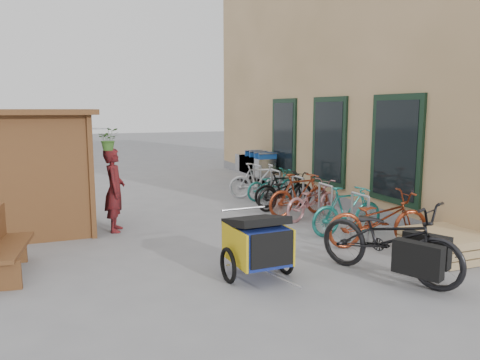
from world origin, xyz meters
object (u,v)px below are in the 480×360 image
object	(u,v)px
pallet_stack	(446,244)
cargo_bike	(390,239)
kiosk	(34,155)
person_kiosk	(115,190)
bike_5	(284,189)
bike_0	(378,219)
bike_2	(312,200)
bike_3	(300,195)
child_trailer	(257,241)
bike_6	(272,185)
shopping_carts	(255,164)
bench	(2,244)
bike_7	(258,181)
bike_4	(285,191)
bike_1	(347,211)

from	to	relation	value
pallet_stack	cargo_bike	bearing A→B (deg)	-163.58
kiosk	person_kiosk	xyz separation A→B (m)	(1.42, -0.23, -0.73)
pallet_stack	bike_5	xyz separation A→B (m)	(-0.74, 4.46, 0.24)
bike_0	bike_2	size ratio (longest dim) A/B	1.16
bike_3	bike_5	world-z (taller)	bike_3
child_trailer	bike_6	bearing A→B (deg)	60.37
shopping_carts	cargo_bike	bearing A→B (deg)	-100.06
bench	child_trailer	distance (m)	3.68
kiosk	bike_0	world-z (taller)	kiosk
bike_6	bike_7	xyz separation A→B (m)	(-0.25, 0.32, 0.08)
person_kiosk	bike_4	distance (m)	4.13
pallet_stack	child_trailer	size ratio (longest dim) A/B	0.73
bike_0	bike_2	world-z (taller)	bike_0
bench	bike_3	bearing A→B (deg)	24.73
bench	child_trailer	world-z (taller)	bench
kiosk	bike_6	size ratio (longest dim) A/B	1.61
kiosk	shopping_carts	bearing A→B (deg)	33.39
bench	person_kiosk	world-z (taller)	person_kiosk
child_trailer	cargo_bike	world-z (taller)	cargo_bike
bike_2	bike_5	bearing A→B (deg)	-18.43
bike_0	cargo_bike	bearing A→B (deg)	158.33
bench	bike_4	distance (m)	6.45
bike_6	bike_0	bearing A→B (deg)	170.35
bike_3	bike_7	size ratio (longest dim) A/B	1.02
pallet_stack	bike_5	distance (m)	4.53
bike_2	bike_6	bearing A→B (deg)	-22.72
kiosk	cargo_bike	xyz separation A→B (m)	(4.78, -4.31, -0.99)
bike_1	bike_4	bearing A→B (deg)	-0.73
cargo_bike	bike_0	xyz separation A→B (m)	(0.82, 1.33, -0.07)
shopping_carts	bike_3	bearing A→B (deg)	-100.30
shopping_carts	bike_3	distance (m)	4.59
bike_7	person_kiosk	bearing A→B (deg)	131.23
kiosk	pallet_stack	world-z (taller)	kiosk
bike_3	bike_4	distance (m)	0.77
bike_3	bike_2	bearing A→B (deg)	-169.36
bike_2	bike_6	world-z (taller)	bike_2
pallet_stack	shopping_carts	bearing A→B (deg)	90.00
bench	bike_0	distance (m)	6.04
person_kiosk	bike_1	xyz separation A→B (m)	(4.12, -1.91, -0.35)
pallet_stack	bike_1	xyz separation A→B (m)	(-0.74, 1.73, 0.26)
bike_5	bike_6	world-z (taller)	bike_5
bike_7	pallet_stack	bearing A→B (deg)	-158.39
kiosk	bike_6	bearing A→B (deg)	15.50
kiosk	person_kiosk	distance (m)	1.61
pallet_stack	bike_2	xyz separation A→B (m)	(-0.71, 3.13, 0.22)
person_kiosk	bike_0	world-z (taller)	person_kiosk
bike_4	bike_7	size ratio (longest dim) A/B	1.06
cargo_bike	bike_7	size ratio (longest dim) A/B	1.44
bike_2	bike_3	world-z (taller)	bike_3
child_trailer	bike_6	world-z (taller)	child_trailer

